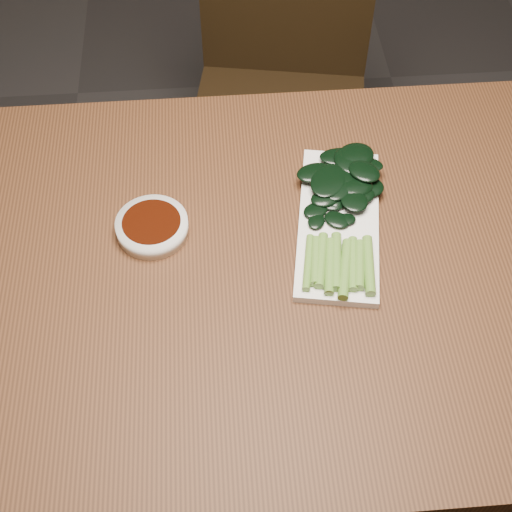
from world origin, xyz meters
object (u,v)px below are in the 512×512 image
(sauce_bowl, at_px, (152,227))
(serving_plate, at_px, (338,223))
(gai_lan, at_px, (343,201))
(chair_far, at_px, (281,86))
(table, at_px, (275,287))

(sauce_bowl, height_order, serving_plate, sauce_bowl)
(serving_plate, bearing_deg, sauce_bowl, 178.08)
(serving_plate, relative_size, gai_lan, 1.01)
(sauce_bowl, relative_size, gai_lan, 0.35)
(chair_far, bearing_deg, table, -86.55)
(chair_far, xyz_separation_m, gai_lan, (0.03, -0.64, 0.29))
(sauce_bowl, bearing_deg, chair_far, 66.87)
(sauce_bowl, height_order, gai_lan, gai_lan)
(gai_lan, bearing_deg, chair_far, 92.86)
(table, distance_m, serving_plate, 0.15)
(chair_far, bearing_deg, sauce_bowl, -102.94)
(sauce_bowl, xyz_separation_m, serving_plate, (0.30, -0.01, -0.01))
(table, xyz_separation_m, sauce_bowl, (-0.19, 0.08, 0.09))
(table, height_order, serving_plate, serving_plate)
(chair_far, xyz_separation_m, serving_plate, (0.02, -0.67, 0.27))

